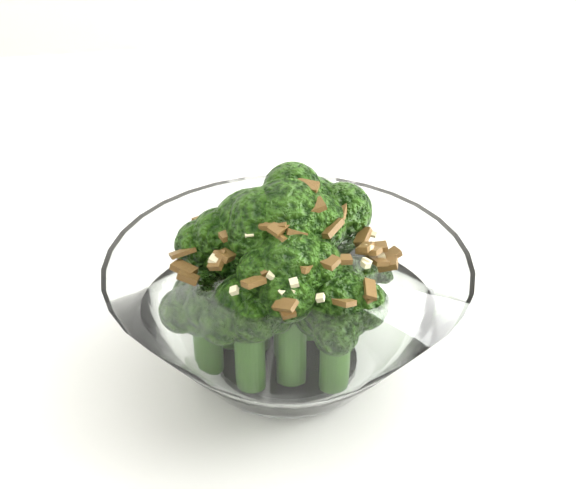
{
  "coord_description": "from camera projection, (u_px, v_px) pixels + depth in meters",
  "views": [
    {
      "loc": [
        -0.12,
        -0.52,
        1.07
      ],
      "look_at": [
        -0.09,
        -0.14,
        0.83
      ],
      "focal_mm": 55.0,
      "sensor_mm": 36.0,
      "label": 1
    }
  ],
  "objects": [
    {
      "name": "broccoli_dish",
      "position": [
        286.0,
        302.0,
        0.47
      ],
      "size": [
        0.19,
        0.19,
        0.12
      ],
      "color": "white",
      "rests_on": "table"
    },
    {
      "name": "table",
      "position": [
        399.0,
        308.0,
        0.65
      ],
      "size": [
        1.27,
        0.91,
        0.75
      ],
      "color": "white",
      "rests_on": "ground"
    }
  ]
}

